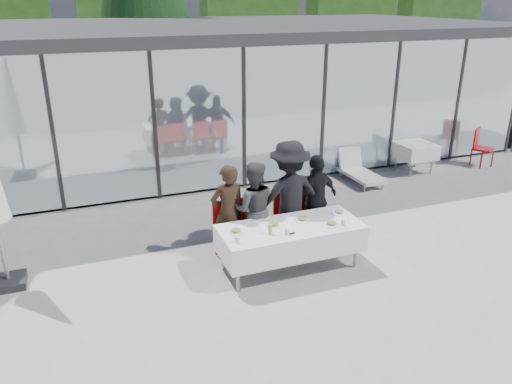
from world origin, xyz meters
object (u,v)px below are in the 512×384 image
Objects in this scene: spare_table_right at (415,151)px; plate_d at (339,212)px; juice_bottle at (270,229)px; spare_chair_a at (480,145)px; plate_b at (274,224)px; plate_a at (236,231)px; spare_chair_b at (376,148)px; lounger at (358,170)px; diner_chair_a at (228,227)px; diner_chair_c at (287,217)px; diner_chair_d at (314,213)px; diner_b at (253,209)px; plate_c at (302,219)px; diner_c at (289,196)px; folded_eyeglasses at (291,234)px; dining_table at (290,238)px; diner_d at (316,200)px; diner_chair_b at (253,223)px; plate_extra at (331,224)px; diner_a at (228,213)px.

plate_d is at bearing -141.69° from spare_table_right.
spare_chair_a is at bearing 24.37° from juice_bottle.
plate_a is at bearing -178.80° from plate_b.
spare_chair_b is 0.73× the size of lounger.
diner_chair_a and diner_chair_c have the same top height.
spare_chair_a is at bearing 21.47° from diner_chair_d.
diner_b reaches higher than plate_c.
diner_b is 0.66m from diner_c.
diner_b is 6.40× the size of plate_b.
spare_table_right is at bearing 175.77° from spare_chair_a.
diner_chair_c is (1.09, 0.00, 0.00)m from diner_chair_a.
plate_c is 0.54m from folded_eyeglasses.
dining_table is 0.91m from plate_a.
diner_b is at bearing 157.09° from plate_d.
diner_b is 1.01× the size of diner_d.
diner_chair_c is at bearing -23.62° from diner_d.
juice_bottle is at bearing -138.66° from spare_chair_b.
diner_chair_a is at bearing 180.00° from diner_chair_d.
plate_d is at bearing 12.74° from juice_bottle.
diner_chair_d is at bearing -158.53° from spare_chair_a.
plate_a and plate_b have the same top height.
diner_chair_b is 1.06m from folded_eyeglasses.
diner_chair_b is 6.96× the size of folded_eyeglasses.
folded_eyeglasses is 0.14× the size of spare_chair_b.
diner_c reaches higher than plate_extra.
diner_c is 1.96× the size of spare_chair_a.
juice_bottle is (0.46, -0.24, 0.06)m from plate_a.
diner_b is 0.71m from diner_chair_c.
diner_chair_c is 1.13× the size of spare_table_right.
diner_d reaches higher than folded_eyeglasses.
diner_b is at bearing 86.38° from juice_bottle.
juice_bottle is (-0.17, -0.25, 0.06)m from plate_b.
diner_a is 6.21m from spare_table_right.
plate_b is 0.26× the size of spare_chair_a.
diner_b reaches higher than juice_bottle.
diner_chair_c is at bearing -160.10° from spare_chair_a.
folded_eyeglasses is (-0.41, -0.96, -0.20)m from diner_c.
diner_a is 1.90× the size of spare_table_right.
diner_chair_b is (0.44, 0.00, 0.00)m from diner_chair_a.
spare_table_right is (4.05, 2.53, -0.26)m from diner_d.
diner_chair_c reaches higher than juice_bottle.
diner_d is 6.36× the size of plate_c.
diner_chair_d is 1.00× the size of spare_chair_b.
diner_chair_c is at bearing 180.00° from diner_chair_d.
diner_chair_b is at bearing 134.63° from plate_c.
folded_eyeglasses is (-0.12, -0.26, 0.22)m from dining_table.
diner_chair_c is at bearing 0.00° from diner_chair_b.
plate_extra is at bearing -71.14° from diner_chair_c.
diner_b is 1.67× the size of spare_chair_a.
plate_extra is (-0.34, -0.35, 0.00)m from plate_d.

